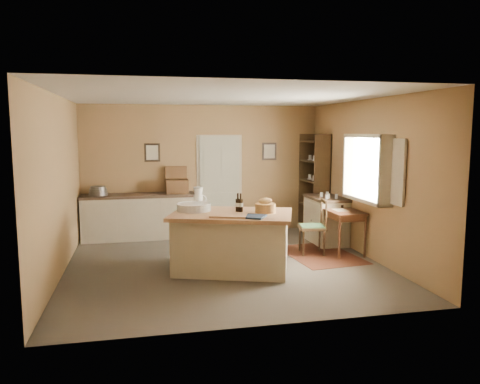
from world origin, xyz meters
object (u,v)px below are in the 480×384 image
at_px(right_cabinet, 326,219).
at_px(shelving_unit, 316,184).
at_px(sideboard, 139,215).
at_px(desk_chair, 312,227).
at_px(writing_desk, 343,215).
at_px(work_island, 231,240).

distance_m(right_cabinet, shelving_unit, 1.12).
distance_m(sideboard, desk_chair, 3.52).
bearing_deg(sideboard, shelving_unit, -3.10).
height_order(writing_desk, right_cabinet, right_cabinet).
bearing_deg(shelving_unit, writing_desk, -95.20).
distance_m(desk_chair, right_cabinet, 0.95).
xyz_separation_m(sideboard, desk_chair, (2.97, -1.90, -0.00)).
bearing_deg(right_cabinet, sideboard, 162.09).
height_order(work_island, shelving_unit, shelving_unit).
xyz_separation_m(sideboard, shelving_unit, (3.70, -0.20, 0.57)).
relative_size(writing_desk, desk_chair, 0.94).
bearing_deg(work_island, right_cabinet, 52.15).
bearing_deg(desk_chair, writing_desk, 9.31).
distance_m(work_island, sideboard, 2.89).
height_order(desk_chair, right_cabinet, right_cabinet).
bearing_deg(shelving_unit, sideboard, 176.90).
distance_m(writing_desk, shelving_unit, 1.75).
relative_size(desk_chair, right_cabinet, 0.91).
height_order(writing_desk, shelving_unit, shelving_unit).
bearing_deg(right_cabinet, writing_desk, -89.99).
distance_m(sideboard, shelving_unit, 3.74).
distance_m(work_island, desk_chair, 1.70).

